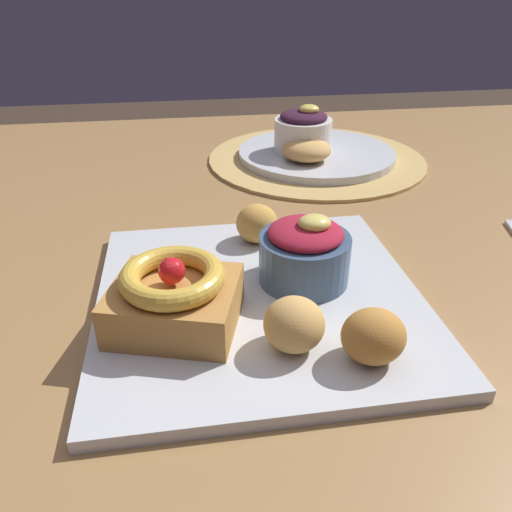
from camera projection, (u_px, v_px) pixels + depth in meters
dining_table at (303, 308)px, 0.60m from camera, size 1.29×1.16×0.73m
woven_placemat at (316, 159)px, 0.81m from camera, size 0.35×0.35×0.00m
front_plate at (259, 299)px, 0.46m from camera, size 0.29×0.29×0.01m
cake_slice at (174, 297)px, 0.41m from camera, size 0.12×0.11×0.06m
berry_ramekin at (305, 252)px, 0.46m from camera, size 0.08×0.08×0.07m
fritter_front at (374, 336)px, 0.37m from camera, size 0.05×0.04×0.04m
fritter_middle at (257, 223)px, 0.54m from camera, size 0.04×0.04×0.04m
fritter_back at (294, 324)px, 0.38m from camera, size 0.05×0.05×0.04m
back_plate at (316, 154)px, 0.80m from camera, size 0.25×0.25×0.01m
back_ramekin at (303, 131)px, 0.78m from camera, size 0.09×0.09×0.07m
back_pastry at (307, 150)px, 0.75m from camera, size 0.07×0.07×0.03m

